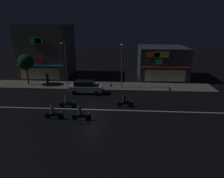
{
  "coord_description": "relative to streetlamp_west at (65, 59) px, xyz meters",
  "views": [
    {
      "loc": [
        3.78,
        -20.11,
        8.75
      ],
      "look_at": [
        2.26,
        2.35,
        1.65
      ],
      "focal_mm": 32.59,
      "sensor_mm": 36.0,
      "label": 1
    }
  ],
  "objects": [
    {
      "name": "motorcycle_opposite_lane",
      "position": [
        4.77,
        -11.92,
        -3.31
      ],
      "size": [
        1.9,
        0.6,
        1.52
      ],
      "rotation": [
        0.0,
        0.0,
        3.25
      ],
      "color": "black",
      "rests_on": "ground"
    },
    {
      "name": "streetlamp_west",
      "position": [
        0.0,
        0.0,
        0.0
      ],
      "size": [
        0.44,
        1.64,
        6.36
      ],
      "color": "#47494C",
      "rests_on": "sidewalk_far"
    },
    {
      "name": "lane_divider_stripe",
      "position": [
        5.15,
        -9.28,
        -3.94
      ],
      "size": [
        31.34,
        0.16,
        0.01
      ],
      "primitive_type": "cube",
      "color": "beige",
      "rests_on": "ground"
    },
    {
      "name": "traffic_cone",
      "position": [
        6.01,
        -3.28,
        -3.67
      ],
      "size": [
        0.36,
        0.36,
        0.55
      ],
      "primitive_type": "cone",
      "color": "orange",
      "rests_on": "ground"
    },
    {
      "name": "street_tree",
      "position": [
        -5.76,
        -0.58,
        -0.43
      ],
      "size": [
        2.3,
        2.3,
        4.54
      ],
      "color": "#473323",
      "rests_on": "sidewalk_far"
    },
    {
      "name": "pedestrian_on_sidewalk",
      "position": [
        -3.02,
        0.07,
        -3.01
      ],
      "size": [
        0.41,
        0.41,
        1.73
      ],
      "rotation": [
        0.0,
        0.0,
        3.22
      ],
      "color": "#232328",
      "rests_on": "sidewalk_far"
    },
    {
      "name": "sidewalk_far",
      "position": [
        5.15,
        -0.48,
        -3.87
      ],
      "size": [
        32.99,
        4.09,
        0.14
      ],
      "primitive_type": "cube",
      "color": "#5B5954",
      "rests_on": "ground"
    },
    {
      "name": "motorcycle_lead",
      "position": [
        8.93,
        -8.3,
        -3.31
      ],
      "size": [
        1.9,
        0.6,
        1.52
      ],
      "rotation": [
        0.0,
        0.0,
        0.07
      ],
      "color": "black",
      "rests_on": "ground"
    },
    {
      "name": "storefront_center_block",
      "position": [
        15.05,
        5.59,
        -1.29
      ],
      "size": [
        7.7,
        8.21,
        5.3
      ],
      "color": "#2D333D",
      "rests_on": "ground"
    },
    {
      "name": "motorcycle_trailing_far",
      "position": [
        2.62,
        -8.96,
        -3.31
      ],
      "size": [
        1.9,
        0.6,
        1.52
      ],
      "rotation": [
        0.0,
        0.0,
        -0.09
      ],
      "color": "black",
      "rests_on": "ground"
    },
    {
      "name": "parked_car_near_kerb",
      "position": [
        3.69,
        -3.79,
        -3.07
      ],
      "size": [
        4.3,
        1.98,
        1.67
      ],
      "color": "#9EA0A5",
      "rests_on": "ground"
    },
    {
      "name": "ground_plane",
      "position": [
        5.15,
        -9.28,
        -3.94
      ],
      "size": [
        140.0,
        140.0,
        0.0
      ],
      "primitive_type": "plane",
      "color": "black"
    },
    {
      "name": "motorcycle_following",
      "position": [
        2.05,
        -11.8,
        -3.31
      ],
      "size": [
        1.9,
        0.6,
        1.52
      ],
      "rotation": [
        0.0,
        0.0,
        3.03
      ],
      "color": "black",
      "rests_on": "ground"
    },
    {
      "name": "storefront_left_block",
      "position": [
        -4.75,
        5.62,
        0.48
      ],
      "size": [
        7.87,
        8.27,
        8.85
      ],
      "color": "#56514C",
      "rests_on": "ground"
    },
    {
      "name": "streetlamp_mid",
      "position": [
        8.41,
        -1.4,
        -0.02
      ],
      "size": [
        0.44,
        1.64,
        6.32
      ],
      "color": "#47494C",
      "rests_on": "sidewalk_far"
    }
  ]
}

